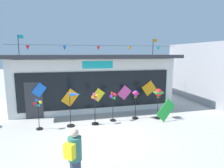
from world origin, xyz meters
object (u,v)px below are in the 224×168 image
wind_spinner_center_right (113,100)px  display_kite_on_ground (166,110)px  wind_spinner_left (74,104)px  wind_spinner_far_left (38,109)px  wind_spinner_far_right (158,94)px  person_near_camera (75,159)px  kite_shop_building (92,79)px  wind_spinner_center_left (95,104)px  wind_spinner_right (136,98)px

wind_spinner_center_right → display_kite_on_ground: 2.80m
wind_spinner_left → display_kite_on_ground: (4.68, -0.45, -0.52)m
display_kite_on_ground → wind_spinner_far_left: bearing=176.5°
wind_spinner_far_right → person_near_camera: bearing=-136.1°
display_kite_on_ground → kite_shop_building: bearing=125.2°
wind_spinner_far_right → wind_spinner_far_left: bearing=-179.5°
kite_shop_building → wind_spinner_left: kite_shop_building is taller
wind_spinner_left → wind_spinner_center_left: bearing=-2.5°
wind_spinner_center_right → wind_spinner_far_right: size_ratio=0.96×
wind_spinner_center_right → person_near_camera: size_ratio=0.94×
wind_spinner_center_left → wind_spinner_left: bearing=177.5°
wind_spinner_right → wind_spinner_center_left: bearing=-171.4°
wind_spinner_center_left → person_near_camera: 4.56m
kite_shop_building → wind_spinner_center_right: (0.55, -3.91, -0.62)m
wind_spinner_center_right → wind_spinner_center_left: bearing=-166.1°
kite_shop_building → wind_spinner_far_right: size_ratio=6.10×
person_near_camera → wind_spinner_right: bearing=-84.8°
wind_spinner_center_right → display_kite_on_ground: wind_spinner_center_right is taller
wind_spinner_center_left → wind_spinner_right: (2.25, 0.34, 0.11)m
kite_shop_building → wind_spinner_center_right: 3.99m
wind_spinner_far_left → wind_spinner_right: wind_spinner_right is taller
wind_spinner_left → kite_shop_building: bearing=70.4°
wind_spinner_left → display_kite_on_ground: size_ratio=1.52×
wind_spinner_far_left → wind_spinner_left: (1.60, 0.07, 0.12)m
wind_spinner_left → wind_spinner_far_right: wind_spinner_left is taller
wind_spinner_far_left → wind_spinner_far_right: size_ratio=0.89×
wind_spinner_center_left → wind_spinner_right: 2.28m
wind_spinner_far_left → person_near_camera: size_ratio=0.88×
wind_spinner_left → person_near_camera: bearing=-92.0°
wind_spinner_left → wind_spinner_center_left: 1.03m
kite_shop_building → person_near_camera: 8.75m
wind_spinner_far_left → display_kite_on_ground: size_ratio=1.34×
person_near_camera → display_kite_on_ground: 6.28m
wind_spinner_center_left → wind_spinner_center_right: (0.98, 0.24, 0.07)m
wind_spinner_left → person_near_camera: size_ratio=1.00×
person_near_camera → display_kite_on_ground: size_ratio=1.53×
wind_spinner_far_left → wind_spinner_center_left: size_ratio=0.90×
wind_spinner_left → wind_spinner_right: wind_spinner_left is taller
wind_spinner_far_left → person_near_camera: person_near_camera is taller
wind_spinner_far_right → wind_spinner_left: bearing=179.8°
wind_spinner_far_left → wind_spinner_center_right: wind_spinner_center_right is taller
kite_shop_building → wind_spinner_far_left: kite_shop_building is taller
wind_spinner_far_left → display_kite_on_ground: wind_spinner_far_left is taller
wind_spinner_center_left → display_kite_on_ground: bearing=-6.4°
person_near_camera → wind_spinner_left: bearing=-51.0°
kite_shop_building → wind_spinner_right: (1.81, -3.81, -0.59)m
kite_shop_building → wind_spinner_left: size_ratio=6.04×
display_kite_on_ground → wind_spinner_far_right: bearing=118.9°
wind_spinner_left → wind_spinner_center_right: wind_spinner_left is taller
wind_spinner_center_left → display_kite_on_ground: wind_spinner_center_left is taller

